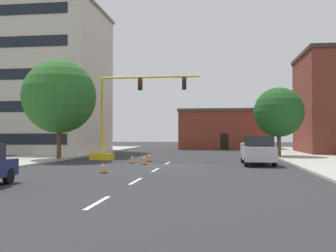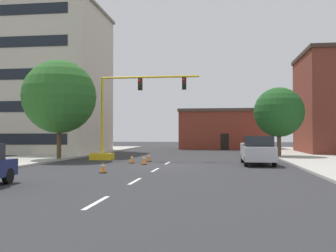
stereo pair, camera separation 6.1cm
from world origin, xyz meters
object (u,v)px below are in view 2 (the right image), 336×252
traffic_cone_roadside_c (149,157)px  traffic_signal_gantry (115,133)px  pickup_truck_silver (257,151)px  traffic_cone_roadside_b (144,160)px  traffic_cone_roadside_d (132,159)px  tree_left_near (59,97)px  traffic_cone_roadside_a (103,167)px  tree_right_mid (279,112)px

traffic_cone_roadside_c → traffic_signal_gantry: bearing=156.8°
pickup_truck_silver → traffic_cone_roadside_c: pickup_truck_silver is taller
traffic_signal_gantry → traffic_cone_roadside_b: traffic_signal_gantry is taller
traffic_cone_roadside_c → traffic_cone_roadside_d: traffic_cone_roadside_c is taller
tree_left_near → traffic_cone_roadside_d: size_ratio=12.65×
traffic_cone_roadside_b → traffic_cone_roadside_d: traffic_cone_roadside_b is taller
traffic_cone_roadside_b → traffic_signal_gantry: bearing=126.0°
traffic_cone_roadside_c → pickup_truck_silver: bearing=-15.0°
traffic_cone_roadside_c → traffic_cone_roadside_d: 2.19m
traffic_signal_gantry → traffic_cone_roadside_a: traffic_signal_gantry is taller
traffic_cone_roadside_a → traffic_cone_roadside_b: (1.11, 5.93, 0.05)m
traffic_cone_roadside_b → traffic_cone_roadside_d: 1.66m
tree_left_near → traffic_cone_roadside_a: size_ratio=13.13×
tree_right_mid → traffic_cone_roadside_a: bearing=-126.6°
traffic_cone_roadside_b → traffic_cone_roadside_c: (-0.23, 3.20, -0.03)m
traffic_cone_roadside_d → pickup_truck_silver: bearing=-1.0°
traffic_signal_gantry → traffic_cone_roadside_b: (3.28, -4.51, -1.89)m
traffic_cone_roadside_c → traffic_cone_roadside_d: size_ratio=1.01×
traffic_cone_roadside_c → tree_left_near: bearing=178.4°
tree_right_mid → traffic_cone_roadside_a: tree_right_mid is taller
pickup_truck_silver → traffic_cone_roadside_b: (-7.78, -1.06, -0.63)m
tree_left_near → traffic_cone_roadside_c: size_ratio=12.56×
traffic_signal_gantry → tree_right_mid: traffic_signal_gantry is taller
traffic_signal_gantry → traffic_cone_roadside_a: (2.17, -10.45, -1.93)m
tree_right_mid → tree_left_near: 19.28m
traffic_cone_roadside_b → traffic_cone_roadside_c: 3.21m
traffic_cone_roadside_a → traffic_cone_roadside_d: size_ratio=0.96×
pickup_truck_silver → tree_right_mid: bearing=72.4°
traffic_cone_roadside_a → traffic_cone_roadside_b: size_ratio=0.87×
pickup_truck_silver → traffic_cone_roadside_c: 8.32m
traffic_signal_gantry → tree_left_near: bearing=-165.8°
traffic_signal_gantry → tree_right_mid: 14.89m
traffic_cone_roadside_a → traffic_cone_roadside_c: bearing=84.5°
traffic_cone_roadside_b → traffic_cone_roadside_c: traffic_cone_roadside_b is taller
tree_left_near → traffic_cone_roadside_a: bearing=-55.0°
tree_left_near → traffic_cone_roadside_d: tree_left_near is taller
pickup_truck_silver → traffic_cone_roadside_a: pickup_truck_silver is taller
traffic_cone_roadside_b → traffic_cone_roadside_c: bearing=94.1°
traffic_signal_gantry → traffic_cone_roadside_c: bearing=-23.2°
pickup_truck_silver → traffic_cone_roadside_a: bearing=-141.8°
tree_left_near → traffic_cone_roadside_b: size_ratio=11.42×
tree_right_mid → traffic_cone_roadside_b: size_ratio=8.97×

